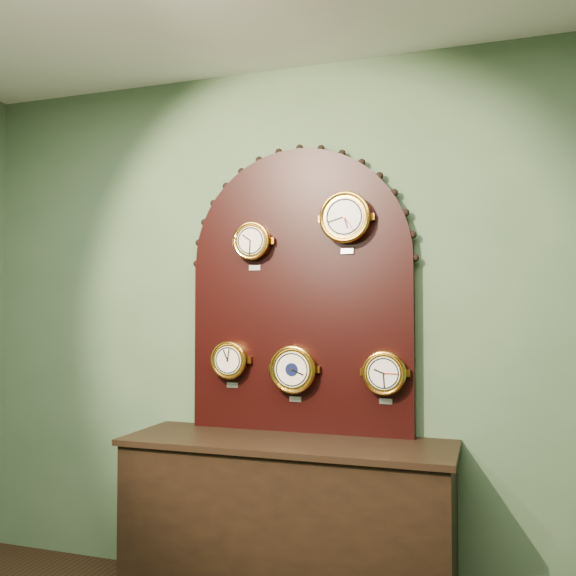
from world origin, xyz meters
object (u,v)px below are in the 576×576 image
(arabic_clock, at_px, (346,218))
(tide_clock, at_px, (384,373))
(roman_clock, at_px, (253,241))
(hygrometer, at_px, (230,360))
(barometer, at_px, (294,369))
(shop_counter, at_px, (287,528))
(display_board, at_px, (300,281))

(arabic_clock, relative_size, tide_clock, 1.17)
(roman_clock, height_order, arabic_clock, arabic_clock)
(roman_clock, relative_size, tide_clock, 0.95)
(hygrometer, bearing_deg, barometer, -0.20)
(roman_clock, bearing_deg, shop_counter, -32.30)
(shop_counter, distance_m, display_board, 1.25)
(shop_counter, height_order, hygrometer, hygrometer)
(roman_clock, bearing_deg, display_board, 15.17)
(display_board, bearing_deg, barometer, -101.29)
(hygrometer, distance_m, tide_clock, 0.83)
(display_board, xyz_separation_m, roman_clock, (-0.24, -0.07, 0.21))
(shop_counter, distance_m, barometer, 0.78)
(arabic_clock, height_order, tide_clock, arabic_clock)
(roman_clock, bearing_deg, arabic_clock, -0.17)
(display_board, height_order, arabic_clock, display_board)
(shop_counter, bearing_deg, arabic_clock, 29.88)
(tide_clock, bearing_deg, roman_clock, 179.97)
(shop_counter, height_order, tide_clock, tide_clock)
(shop_counter, bearing_deg, roman_clock, 147.70)
(display_board, distance_m, hygrometer, 0.57)
(barometer, bearing_deg, hygrometer, 179.80)
(display_board, bearing_deg, hygrometer, -169.94)
(arabic_clock, height_order, barometer, arabic_clock)
(arabic_clock, bearing_deg, display_board, 165.73)
(tide_clock, bearing_deg, display_board, 171.78)
(arabic_clock, bearing_deg, hygrometer, 179.86)
(shop_counter, distance_m, hygrometer, 0.90)
(roman_clock, distance_m, barometer, 0.71)
(barometer, bearing_deg, arabic_clock, -0.06)
(roman_clock, height_order, hygrometer, roman_clock)
(display_board, distance_m, barometer, 0.47)
(shop_counter, xyz_separation_m, roman_clock, (-0.24, 0.15, 1.44))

